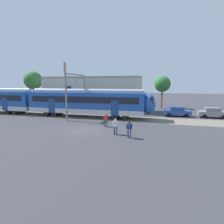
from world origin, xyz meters
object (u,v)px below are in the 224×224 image
Objects in this scene: parked_car_grey at (213,113)px; pedestrian_white at (116,125)px; pedestrian_navy at (129,128)px; pedestrian_red at (106,119)px; parked_car_blue at (177,111)px.

pedestrian_white is at bearing -135.40° from parked_car_grey.
pedestrian_white is 1.69m from pedestrian_navy.
pedestrian_white is (1.84, -2.82, 0.03)m from pedestrian_red.
pedestrian_red is 16.82m from parked_car_grey.
pedestrian_red is 0.41× the size of parked_car_blue.
pedestrian_red and pedestrian_white have the same top height.
pedestrian_navy is 14.03m from parked_car_blue.
pedestrian_red is 3.37m from pedestrian_white.
pedestrian_navy is 16.71m from parked_car_grey.
pedestrian_red and pedestrian_navy have the same top height.
parked_car_blue is 5.07m from parked_car_grey.
pedestrian_navy is 0.41× the size of parked_car_blue.
pedestrian_red is 12.90m from parked_car_blue.
pedestrian_navy reaches higher than parked_car_blue.
pedestrian_red reaches higher than parked_car_blue.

